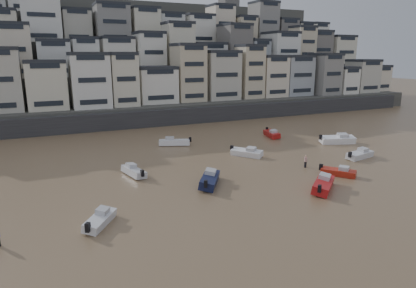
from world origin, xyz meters
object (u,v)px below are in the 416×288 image
boat_e (247,152)px  boat_j (100,218)px  boat_h (174,141)px  boat_b (338,171)px  boat_f (134,170)px  boat_i (272,133)px  boat_a (323,183)px  person_pink (306,161)px  boat_d (360,153)px  boat_g (338,138)px  boat_c (210,178)px

boat_e → boat_j: (-24.03, -14.73, -0.07)m
boat_e → boat_h: (-7.65, 11.24, 0.06)m
boat_h → boat_j: size_ratio=1.20×
boat_j → boat_b: bearing=-52.3°
boat_f → boat_i: bearing=-80.3°
boat_a → boat_b: boat_a is taller
boat_a → person_pink: size_ratio=3.47×
boat_a → boat_d: boat_a is taller
boat_i → person_pink: 19.33m
boat_a → boat_i: size_ratio=1.12×
boat_d → boat_i: bearing=90.1°
boat_e → boat_j: size_ratio=1.11×
boat_d → boat_j: 39.42m
boat_d → boat_i: boat_d is taller
boat_d → person_pink: size_ratio=3.11×
boat_h → boat_g: bearing=179.2°
boat_g → boat_i: size_ratio=1.21×
boat_f → boat_j: size_ratio=1.06×
boat_b → boat_f: size_ratio=0.92×
boat_a → boat_f: boat_a is taller
boat_c → boat_d: (25.27, 1.14, -0.08)m
boat_i → person_pink: person_pink is taller
boat_d → boat_e: boat_d is taller
boat_b → boat_g: (12.59, 13.50, 0.25)m
boat_f → boat_a: bearing=-139.9°
boat_d → boat_j: size_ratio=1.13×
boat_b → boat_c: bearing=-140.1°
boat_a → boat_h: boat_a is taller
person_pink → boat_a: bearing=-115.8°
boat_d → boat_e: (-14.81, 8.01, -0.02)m
boat_h → boat_i: bearing=-163.0°
boat_b → boat_e: bearing=167.7°
boat_h → boat_j: (-16.38, -25.97, -0.13)m
boat_j → boat_c: bearing=-33.4°
boat_j → person_pink: (28.48, 6.46, 0.22)m
boat_i → boat_c: bearing=-36.5°
boat_c → boat_g: (29.05, 9.77, 0.07)m
person_pink → boat_g: bearing=32.2°
boat_j → person_pink: 29.21m
boat_a → boat_c: boat_a is taller
boat_d → boat_g: (3.79, 8.63, 0.15)m
boat_i → person_pink: bearing=-8.2°
boat_g → boat_h: boat_g is taller
person_pink → boat_e: bearing=118.3°
boat_c → boat_e: boat_c is taller
boat_a → boat_i: boat_a is taller
boat_c → boat_f: bearing=78.7°
boat_j → person_pink: size_ratio=2.74×
boat_d → boat_f: boat_d is taller
boat_c → boat_f: (-7.36, 7.29, -0.13)m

